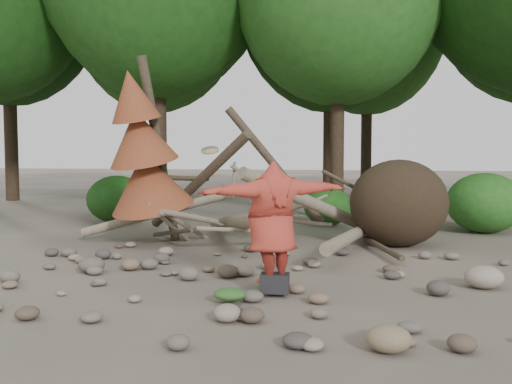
# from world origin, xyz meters

# --- Properties ---
(ground) EXTENTS (120.00, 120.00, 0.00)m
(ground) POSITION_xyz_m (0.00, 0.00, 0.00)
(ground) COLOR #514C44
(ground) RESTS_ON ground
(deadfall_pile) EXTENTS (8.55, 5.24, 3.30)m
(deadfall_pile) POSITION_xyz_m (2.02, 4.24, 0.95)
(deadfall_pile) COLOR #332619
(deadfall_pile) RESTS_ON ground
(dead_conifer) EXTENTS (2.06, 2.16, 4.35)m
(dead_conifer) POSITION_xyz_m (-3.12, 3.37, 2.11)
(dead_conifer) COLOR #4C3F30
(dead_conifer) RESTS_ON ground
(bush_left) EXTENTS (1.80, 1.80, 1.44)m
(bush_left) POSITION_xyz_m (-5.50, 7.20, 0.72)
(bush_left) COLOR #194612
(bush_left) RESTS_ON ground
(bush_mid) EXTENTS (1.40, 1.40, 1.12)m
(bush_mid) POSITION_xyz_m (0.80, 7.80, 0.56)
(bush_mid) COLOR #225919
(bush_mid) RESTS_ON ground
(bush_right) EXTENTS (2.00, 2.00, 1.60)m
(bush_right) POSITION_xyz_m (5.00, 7.00, 0.80)
(bush_right) COLOR #2B6920
(bush_right) RESTS_ON ground
(frisbee_thrower) EXTENTS (2.33, 1.87, 2.17)m
(frisbee_thrower) POSITION_xyz_m (0.46, -0.59, 1.05)
(frisbee_thrower) COLOR #A73225
(frisbee_thrower) RESTS_ON ground
(backpack) EXTENTS (0.44, 0.30, 0.28)m
(backpack) POSITION_xyz_m (0.51, -0.65, 0.14)
(backpack) COLOR black
(backpack) RESTS_ON ground
(cloth_green) EXTENTS (0.47, 0.39, 0.17)m
(cloth_green) POSITION_xyz_m (-0.06, -1.19, 0.09)
(cloth_green) COLOR #2E5C24
(cloth_green) RESTS_ON ground
(cloth_orange) EXTENTS (0.35, 0.28, 0.13)m
(cloth_orange) POSITION_xyz_m (0.31, -0.12, 0.06)
(cloth_orange) COLOR #BA421F
(cloth_orange) RESTS_ON ground
(boulder_front_right) EXTENTS (0.49, 0.44, 0.29)m
(boulder_front_right) POSITION_xyz_m (2.06, -2.78, 0.15)
(boulder_front_right) COLOR #826D51
(boulder_front_right) RESTS_ON ground
(boulder_mid_right) EXTENTS (0.60, 0.54, 0.36)m
(boulder_mid_right) POSITION_xyz_m (3.67, 0.42, 0.18)
(boulder_mid_right) COLOR gray
(boulder_mid_right) RESTS_ON ground
(boulder_mid_left) EXTENTS (0.48, 0.43, 0.29)m
(boulder_mid_left) POSITION_xyz_m (-2.95, 0.41, 0.14)
(boulder_mid_left) COLOR #5E574F
(boulder_mid_left) RESTS_ON ground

